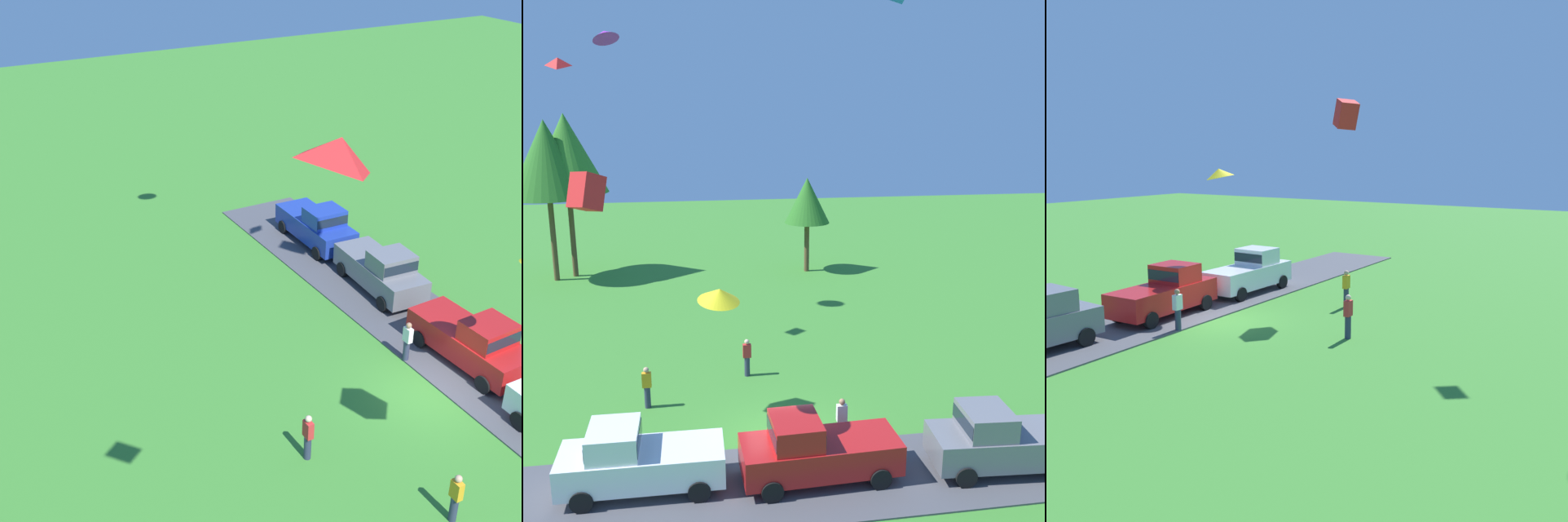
{
  "view_description": "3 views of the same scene",
  "coord_description": "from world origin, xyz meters",
  "views": [
    {
      "loc": [
        -15.46,
        15.38,
        16.52
      ],
      "look_at": [
        2.96,
        5.32,
        5.42
      ],
      "focal_mm": 50.0,
      "sensor_mm": 36.0,
      "label": 1
    },
    {
      "loc": [
        -2.98,
        -19.4,
        11.46
      ],
      "look_at": [
        0.76,
        4.11,
        5.55
      ],
      "focal_mm": 42.0,
      "sensor_mm": 36.0,
      "label": 2
    },
    {
      "loc": [
        19.1,
        16.15,
        6.96
      ],
      "look_at": [
        -0.74,
        3.72,
        2.81
      ],
      "focal_mm": 42.0,
      "sensor_mm": 36.0,
      "label": 3
    }
  ],
  "objects": [
    {
      "name": "ground_plane",
      "position": [
        0.0,
        0.0,
        0.0
      ],
      "size": [
        120.0,
        120.0,
        0.0
      ],
      "primitive_type": "plane",
      "color": "#3D842D"
    },
    {
      "name": "pavement_strip",
      "position": [
        0.0,
        -2.65,
        0.03
      ],
      "size": [
        36.0,
        4.4,
        0.06
      ],
      "primitive_type": "cube",
      "color": "#4C4C51",
      "rests_on": "ground"
    },
    {
      "name": "car_pickup_near_entrance",
      "position": [
        0.66,
        -2.58,
        1.11
      ],
      "size": [
        5.07,
        2.19,
        2.14
      ],
      "color": "red",
      "rests_on": "ground"
    },
    {
      "name": "car_pickup_far_end",
      "position": [
        6.8,
        -2.95,
        1.11
      ],
      "size": [
        5.12,
        2.32,
        2.14
      ],
      "color": "slate",
      "rests_on": "ground"
    },
    {
      "name": "car_pickup_by_flagpole",
      "position": [
        12.17,
        -2.96,
        1.11
      ],
      "size": [
        5.04,
        2.14,
        2.14
      ],
      "color": "#1E389E",
      "rests_on": "ground"
    },
    {
      "name": "person_on_lawn",
      "position": [
        -4.84,
        3.25,
        0.88
      ],
      "size": [
        0.36,
        0.24,
        1.71
      ],
      "color": "#2D334C",
      "rests_on": "ground"
    },
    {
      "name": "person_beside_suv",
      "position": [
        -0.66,
        5.6,
        0.88
      ],
      "size": [
        0.36,
        0.24,
        1.71
      ],
      "color": "#2D334C",
      "rests_on": "ground"
    },
    {
      "name": "person_watching_sky",
      "position": [
        2.06,
        -0.56,
        0.88
      ],
      "size": [
        0.36,
        0.24,
        1.71
      ],
      "color": "#2D334C",
      "rests_on": "ground"
    },
    {
      "name": "kite_diamond_low_drifter",
      "position": [
        -8.5,
        10.45,
        13.56
      ],
      "size": [
        0.89,
        0.98,
        0.64
      ],
      "primitive_type": "pyramid",
      "rotation": [
        0.34,
        0.0,
        0.02
      ],
      "color": "red"
    }
  ]
}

